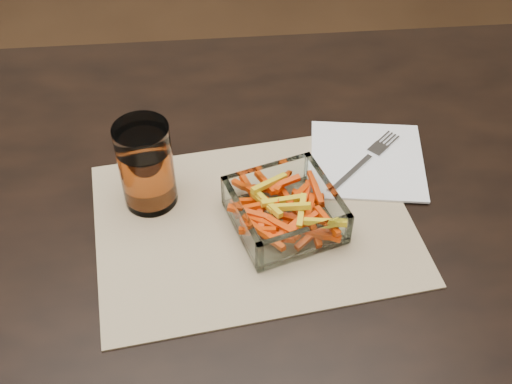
# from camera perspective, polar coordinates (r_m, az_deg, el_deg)

# --- Properties ---
(dining_table) EXTENTS (1.60, 0.90, 0.75)m
(dining_table) POSITION_cam_1_polar(r_m,az_deg,el_deg) (1.02, -4.35, -4.60)
(dining_table) COLOR black
(dining_table) RESTS_ON ground
(placemat) EXTENTS (0.49, 0.38, 0.00)m
(placemat) POSITION_cam_1_polar(r_m,az_deg,el_deg) (0.93, -0.19, -2.76)
(placemat) COLOR tan
(placemat) RESTS_ON dining_table
(glass_bowl) EXTENTS (0.18, 0.18, 0.06)m
(glass_bowl) POSITION_cam_1_polar(r_m,az_deg,el_deg) (0.91, 2.56, -1.78)
(glass_bowl) COLOR white
(glass_bowl) RESTS_ON placemat
(tumbler) EXTENTS (0.08, 0.08, 0.14)m
(tumbler) POSITION_cam_1_polar(r_m,az_deg,el_deg) (0.93, -9.70, 2.12)
(tumbler) COLOR white
(tumbler) RESTS_ON placemat
(napkin) EXTENTS (0.20, 0.20, 0.00)m
(napkin) POSITION_cam_1_polar(r_m,az_deg,el_deg) (1.03, 9.85, 2.83)
(napkin) COLOR white
(napkin) RESTS_ON placemat
(fork) EXTENTS (0.14, 0.13, 0.00)m
(fork) POSITION_cam_1_polar(r_m,az_deg,el_deg) (1.03, 9.80, 2.91)
(fork) COLOR silver
(fork) RESTS_ON napkin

